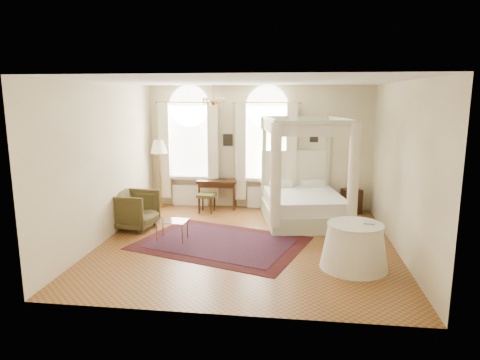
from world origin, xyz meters
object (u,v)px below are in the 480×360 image
object	(u,v)px
canopy_bed	(304,199)
writing_desk	(218,184)
side_table	(354,246)
stool	(207,197)
coffee_table	(172,222)
floor_lamp	(159,150)
armchair	(134,210)
nightstand	(351,201)

from	to	relation	value
canopy_bed	writing_desk	xyz separation A→B (m)	(-2.30, 0.94, 0.11)
side_table	stool	bearing A→B (deg)	135.35
canopy_bed	writing_desk	bearing A→B (deg)	157.65
coffee_table	floor_lamp	distance (m)	3.17
floor_lamp	side_table	world-z (taller)	floor_lamp
armchair	coffee_table	bearing A→B (deg)	-115.75
stool	side_table	world-z (taller)	side_table
floor_lamp	coffee_table	bearing A→B (deg)	-67.73
side_table	canopy_bed	bearing A→B (deg)	106.75
side_table	nightstand	bearing A→B (deg)	83.64
nightstand	floor_lamp	world-z (taller)	floor_lamp
stool	floor_lamp	world-z (taller)	floor_lamp
writing_desk	stool	world-z (taller)	writing_desk
canopy_bed	nightstand	size ratio (longest dim) A/B	4.13
canopy_bed	stool	bearing A→B (deg)	168.51
coffee_table	nightstand	bearing A→B (deg)	33.94
writing_desk	floor_lamp	world-z (taller)	floor_lamp
stool	coffee_table	world-z (taller)	stool
writing_desk	coffee_table	bearing A→B (deg)	-100.16
writing_desk	armchair	bearing A→B (deg)	-128.62
nightstand	side_table	size ratio (longest dim) A/B	0.53
stool	side_table	distance (m)	4.71
writing_desk	floor_lamp	xyz separation A→B (m)	(-1.60, 0.00, 0.89)
writing_desk	side_table	xyz separation A→B (m)	(3.14, -3.74, -0.28)
stool	armchair	xyz separation A→B (m)	(-1.39, -1.57, 0.02)
nightstand	armchair	world-z (taller)	armchair
coffee_table	side_table	distance (m)	3.77
canopy_bed	coffee_table	bearing A→B (deg)	-147.45
armchair	side_table	world-z (taller)	armchair
canopy_bed	armchair	world-z (taller)	canopy_bed
nightstand	floor_lamp	size ratio (longest dim) A/B	0.34
nightstand	floor_lamp	distance (m)	5.31
nightstand	stool	xyz separation A→B (m)	(-3.77, -0.43, 0.10)
canopy_bed	nightstand	distance (m)	1.59
stool	floor_lamp	size ratio (longest dim) A/B	0.27
coffee_table	floor_lamp	size ratio (longest dim) A/B	0.36
canopy_bed	side_table	bearing A→B (deg)	-73.25
nightstand	armchair	size ratio (longest dim) A/B	0.66
armchair	side_table	distance (m)	5.05
coffee_table	side_table	bearing A→B (deg)	-15.75
side_table	writing_desk	bearing A→B (deg)	129.97
nightstand	coffee_table	bearing A→B (deg)	-146.06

